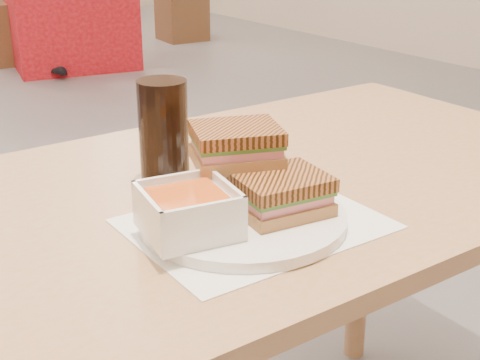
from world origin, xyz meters
TOP-DOWN VIEW (x-y plane):
  - main_table at (0.15, -1.87)m, footprint 1.22×0.73m
  - tray_liner at (0.03, -2.00)m, footprint 0.33×0.26m
  - plate at (0.02, -1.99)m, footprint 0.28×0.28m
  - soup_bowl at (-0.07, -2.00)m, footprint 0.13×0.13m
  - panini_lower at (0.06, -2.02)m, footprint 0.13×0.12m
  - panini_upper at (0.05, -1.94)m, footprint 0.15×0.14m
  - cola_glass at (0.01, -1.80)m, footprint 0.08×0.08m
  - bg_table_1 at (1.60, 2.35)m, footprint 1.04×1.04m
  - bg_chair_1l at (1.29, 2.71)m, footprint 0.45×0.45m
  - bg_chair_1r at (2.83, 2.74)m, footprint 0.42×0.42m

SIDE VIEW (x-z plane):
  - bg_chair_1r at x=2.83m, z-range 0.00..0.43m
  - bg_chair_1l at x=1.29m, z-range 0.00..0.47m
  - bg_table_1 at x=1.60m, z-range 0.00..0.77m
  - main_table at x=0.15m, z-range 0.26..1.01m
  - tray_liner at x=0.03m, z-range 0.75..0.75m
  - plate at x=0.02m, z-range 0.75..0.77m
  - soup_bowl at x=-0.07m, z-range 0.76..0.82m
  - panini_lower at x=0.06m, z-range 0.77..0.82m
  - cola_glass at x=0.01m, z-range 0.75..0.91m
  - panini_upper at x=0.05m, z-range 0.82..0.87m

